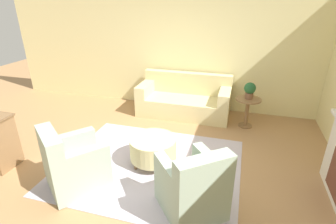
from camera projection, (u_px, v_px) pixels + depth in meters
The scene contains 9 objects.
ground_plane at pixel (150, 165), 4.32m from camera, with size 16.00×16.00×0.00m, color #AD7F51.
wall_back at pixel (188, 50), 6.16m from camera, with size 9.36×0.12×2.80m.
rug at pixel (150, 165), 4.32m from camera, with size 2.89×2.39×0.01m.
couch at pixel (184, 100), 6.11m from camera, with size 2.08×0.91×0.92m.
armchair_left at pixel (73, 165), 3.69m from camera, with size 1.03×1.04×0.95m.
armchair_right at pixel (193, 188), 3.25m from camera, with size 1.03×1.04×0.95m.
ottoman_table at pixel (153, 148), 4.24m from camera, with size 0.75×0.75×0.47m.
side_table at pixel (247, 108), 5.45m from camera, with size 0.52×0.52×0.63m.
potted_plant_on_side_table at pixel (250, 90), 5.29m from camera, with size 0.23×0.23×0.34m.
Camera 1 is at (1.28, -3.37, 2.56)m, focal length 28.00 mm.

